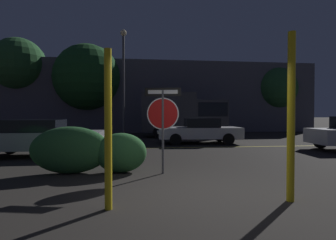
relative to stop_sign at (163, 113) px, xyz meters
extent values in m
plane|color=black|center=(0.41, -1.90, -1.59)|extent=(260.00, 260.00, 0.00)
cube|color=gold|center=(0.41, 5.24, -1.59)|extent=(37.54, 0.12, 0.01)
cylinder|color=#4C4C51|center=(0.00, 0.00, -0.49)|extent=(0.06, 0.06, 2.19)
cylinder|color=white|center=(0.00, 0.00, -0.01)|extent=(0.82, 0.18, 0.84)
cylinder|color=#B71414|center=(0.00, 0.00, -0.01)|extent=(0.77, 0.17, 0.78)
cube|color=black|center=(0.00, 0.00, 0.55)|extent=(0.94, 0.21, 0.22)
cube|color=white|center=(0.00, 0.00, 0.55)|extent=(0.77, 0.19, 0.10)
cylinder|color=yellow|center=(-1.13, -2.49, -0.28)|extent=(0.12, 0.12, 2.62)
cylinder|color=yellow|center=(2.06, -2.45, -0.08)|extent=(0.13, 0.13, 3.02)
ellipsoid|color=#285B2D|center=(-2.42, 0.28, -0.97)|extent=(2.04, 0.74, 1.24)
ellipsoid|color=#2D6633|center=(-1.11, 0.24, -1.06)|extent=(1.37, 0.71, 1.06)
cube|color=#9E9EA3|center=(-4.26, 3.36, -0.98)|extent=(4.53, 1.78, 0.62)
cube|color=black|center=(-4.39, 3.35, -0.45)|extent=(1.82, 1.52, 0.44)
cylinder|color=black|center=(-2.86, 4.21, -1.29)|extent=(0.60, 0.20, 0.60)
cylinder|color=black|center=(-2.85, 2.51, -1.29)|extent=(0.60, 0.20, 0.60)
cylinder|color=black|center=(-5.66, 4.20, -1.29)|extent=(0.60, 0.20, 0.60)
sphere|color=#F4EFCC|center=(-1.96, 3.91, -0.95)|extent=(0.14, 0.14, 0.14)
sphere|color=#F4EFCC|center=(-1.96, 2.81, -0.95)|extent=(0.14, 0.14, 0.14)
cube|color=silver|center=(2.63, 7.00, -1.00)|extent=(4.45, 2.16, 0.57)
cube|color=black|center=(2.76, 6.99, -0.48)|extent=(1.83, 1.73, 0.48)
cylinder|color=black|center=(1.24, 6.17, -1.29)|extent=(0.61, 0.24, 0.60)
cylinder|color=black|center=(1.35, 7.99, -1.29)|extent=(0.61, 0.24, 0.60)
cylinder|color=black|center=(3.92, 6.01, -1.29)|extent=(0.61, 0.24, 0.60)
cylinder|color=black|center=(4.03, 7.82, -1.29)|extent=(0.61, 0.24, 0.60)
sphere|color=#F4EFCC|center=(0.40, 6.55, -0.98)|extent=(0.14, 0.14, 0.14)
sphere|color=#F4EFCC|center=(0.47, 7.72, -0.98)|extent=(0.14, 0.14, 0.14)
cylinder|color=black|center=(7.73, 4.34, -1.29)|extent=(0.61, 0.24, 0.60)
cube|color=#2D2D33|center=(4.35, 11.27, -0.12)|extent=(2.27, 2.34, 2.14)
cube|color=black|center=(4.35, 11.27, 0.31)|extent=(2.05, 2.39, 0.94)
cube|color=#2D2D33|center=(1.42, 11.33, 0.13)|extent=(3.68, 2.52, 2.64)
cylinder|color=black|center=(4.32, 12.44, -1.17)|extent=(0.85, 0.30, 0.84)
cylinder|color=black|center=(4.27, 10.10, -1.17)|extent=(0.85, 0.30, 0.84)
cylinder|color=black|center=(0.81, 12.51, -1.17)|extent=(0.85, 0.30, 0.84)
cylinder|color=black|center=(0.76, 10.17, -1.17)|extent=(0.85, 0.30, 0.84)
cylinder|color=#4C4C51|center=(-1.59, 10.94, 1.81)|extent=(0.16, 0.16, 6.80)
sphere|color=#F9E5B2|center=(-1.59, 10.94, 5.42)|extent=(0.42, 0.42, 0.42)
cylinder|color=#422D1E|center=(-10.46, 16.23, 0.49)|extent=(0.32, 0.32, 4.15)
sphere|color=#235128|center=(-10.46, 16.23, 4.13)|extent=(4.36, 4.36, 4.36)
cylinder|color=#422D1E|center=(12.14, 16.41, -0.30)|extent=(0.32, 0.32, 2.58)
sphere|color=#235128|center=(12.14, 16.41, 2.42)|extent=(3.98, 3.98, 3.98)
cylinder|color=#422D1E|center=(-4.87, 15.99, -0.25)|extent=(0.32, 0.32, 2.67)
sphere|color=#19471E|center=(-4.87, 15.99, 3.10)|extent=(5.59, 5.59, 5.59)
cube|color=#4C4C56|center=(1.89, 18.00, 1.55)|extent=(27.30, 4.77, 6.27)
camera|label=1|loc=(-0.65, -6.82, -0.04)|focal=28.00mm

